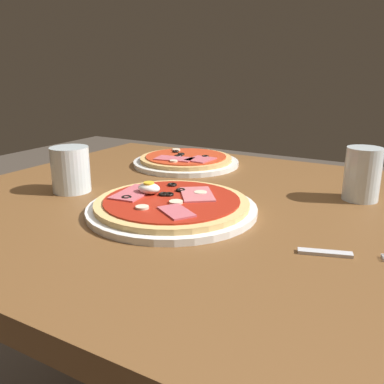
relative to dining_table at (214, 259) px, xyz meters
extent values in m
cube|color=brown|center=(0.00, 0.00, 0.10)|extent=(1.10, 0.90, 0.04)
cylinder|color=#4A3018|center=(-0.49, 0.39, -0.28)|extent=(0.07, 0.07, 0.72)
cylinder|color=white|center=(-0.04, -0.08, 0.12)|extent=(0.31, 0.31, 0.01)
cylinder|color=#DBB26B|center=(-0.04, -0.08, 0.14)|extent=(0.28, 0.28, 0.01)
cylinder|color=#A82314|center=(-0.04, -0.08, 0.14)|extent=(0.25, 0.25, 0.00)
torus|color=black|center=(-0.12, -0.12, 0.15)|extent=(0.02, 0.02, 0.00)
torus|color=black|center=(-0.09, -0.01, 0.15)|extent=(0.02, 0.02, 0.00)
torus|color=black|center=(-0.06, -0.03, 0.15)|extent=(0.02, 0.02, 0.00)
torus|color=black|center=(-0.07, -0.07, 0.15)|extent=(0.02, 0.02, 0.00)
torus|color=black|center=(-0.06, -0.07, 0.15)|extent=(0.02, 0.02, 0.00)
cube|color=#C65B66|center=(0.00, -0.14, 0.15)|extent=(0.08, 0.07, 0.00)
cube|color=#D16B70|center=(-0.02, -0.04, 0.15)|extent=(0.10, 0.11, 0.00)
cube|color=#C65B66|center=(-0.13, -0.09, 0.15)|extent=(0.06, 0.10, 0.00)
cylinder|color=beige|center=(-0.06, -0.15, 0.15)|extent=(0.02, 0.02, 0.00)
cylinder|color=beige|center=(-0.03, -0.10, 0.15)|extent=(0.02, 0.02, 0.00)
cylinder|color=beige|center=(-0.02, -0.03, 0.15)|extent=(0.02, 0.02, 0.00)
ellipsoid|color=white|center=(-0.10, -0.08, 0.15)|extent=(0.04, 0.03, 0.02)
cylinder|color=yellow|center=(-0.10, -0.08, 0.16)|extent=(0.02, 0.02, 0.00)
cylinder|color=white|center=(-0.21, 0.25, 0.12)|extent=(0.28, 0.28, 0.01)
cylinder|color=tan|center=(-0.21, 0.25, 0.14)|extent=(0.24, 0.24, 0.01)
cylinder|color=red|center=(-0.21, 0.25, 0.14)|extent=(0.21, 0.21, 0.00)
torus|color=black|center=(-0.23, 0.23, 0.15)|extent=(0.02, 0.02, 0.00)
torus|color=black|center=(-0.26, 0.28, 0.15)|extent=(0.02, 0.02, 0.00)
torus|color=black|center=(-0.23, 0.23, 0.15)|extent=(0.02, 0.02, 0.00)
torus|color=black|center=(-0.16, 0.26, 0.15)|extent=(0.02, 0.02, 0.00)
torus|color=black|center=(-0.23, 0.26, 0.15)|extent=(0.02, 0.02, 0.00)
cube|color=#C65B66|center=(-0.22, 0.20, 0.15)|extent=(0.10, 0.07, 0.00)
cube|color=#C65B66|center=(-0.16, 0.23, 0.15)|extent=(0.06, 0.07, 0.00)
cylinder|color=beige|center=(-0.28, 0.30, 0.15)|extent=(0.02, 0.02, 0.00)
cylinder|color=beige|center=(-0.20, 0.18, 0.15)|extent=(0.02, 0.02, 0.00)
cylinder|color=silver|center=(0.24, 0.16, 0.17)|extent=(0.07, 0.07, 0.10)
cylinder|color=silver|center=(0.24, 0.16, 0.13)|extent=(0.06, 0.06, 0.03)
cylinder|color=silver|center=(-0.30, -0.08, 0.17)|extent=(0.08, 0.08, 0.09)
cylinder|color=silver|center=(-0.30, -0.08, 0.13)|extent=(0.07, 0.07, 0.03)
cube|color=silver|center=(0.24, -0.13, 0.12)|extent=(0.08, 0.04, 0.00)
camera|label=1|loc=(0.34, -0.69, 0.37)|focal=39.06mm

